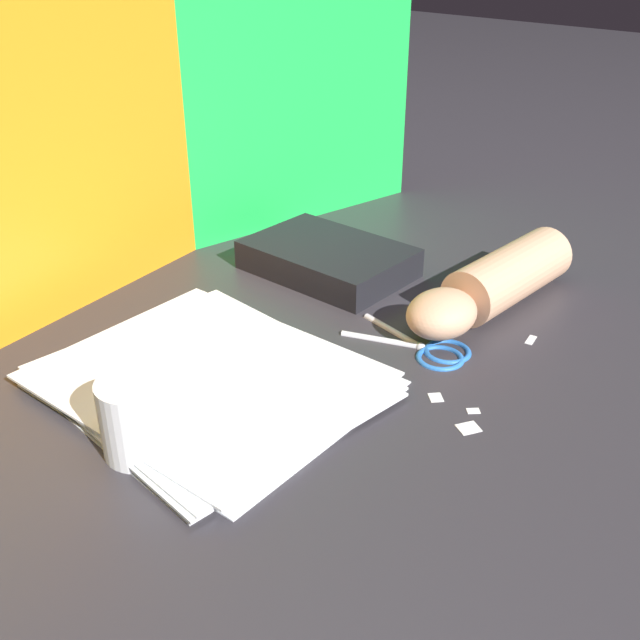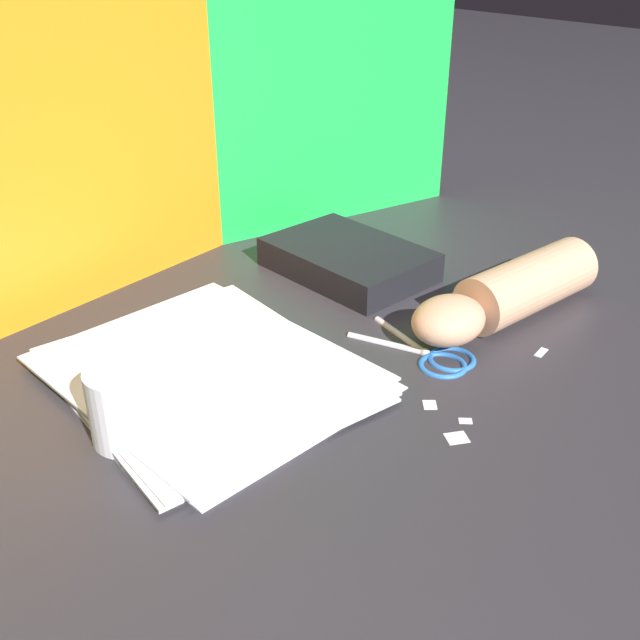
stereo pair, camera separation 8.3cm
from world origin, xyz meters
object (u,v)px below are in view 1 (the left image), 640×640
Objects in this scene: scissors at (428,347)px; mug at (138,417)px; paper_stack at (209,380)px; book_closed at (328,259)px; hand_forearm at (492,284)px.

mug is at bearing 165.87° from scissors.
mug is at bearing -160.02° from paper_stack.
mug reaches higher than book_closed.
scissors is at bearing -108.41° from book_closed.
scissors is 0.55× the size of hand_forearm.
mug is at bearing -160.31° from book_closed.
paper_stack is 0.26m from scissors.
hand_forearm reaches higher than scissors.
scissors is at bearing -29.30° from paper_stack.
scissors is at bearing -178.39° from hand_forearm.
book_closed is 3.00× the size of mug.
scissors is (-0.08, -0.24, -0.02)m from book_closed.
paper_stack is 0.33m from book_closed.
mug is (-0.49, 0.08, 0.00)m from hand_forearm.
hand_forearm reaches higher than book_closed.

